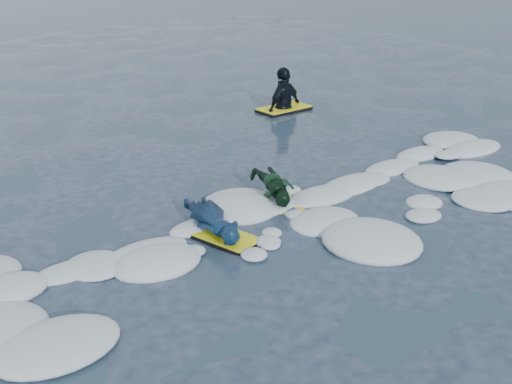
% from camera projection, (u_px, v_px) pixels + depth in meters
% --- Properties ---
extents(ground, '(120.00, 120.00, 0.00)m').
position_uv_depth(ground, '(326.00, 250.00, 8.19)').
color(ground, '#1A293F').
rests_on(ground, ground).
extents(foam_band, '(12.00, 3.10, 0.30)m').
position_uv_depth(foam_band, '(276.00, 223.00, 8.95)').
color(foam_band, silver).
rests_on(foam_band, ground).
extents(prone_woman_unit, '(0.78, 1.51, 0.36)m').
position_uv_depth(prone_woman_unit, '(215.00, 222.00, 8.54)').
color(prone_woman_unit, black).
rests_on(prone_woman_unit, ground).
extents(prone_child_unit, '(0.94, 1.24, 0.43)m').
position_uv_depth(prone_child_unit, '(276.00, 188.00, 9.56)').
color(prone_child_unit, black).
rests_on(prone_child_unit, ground).
extents(waiting_rider_unit, '(1.27, 0.74, 1.85)m').
position_uv_depth(waiting_rider_unit, '(284.00, 108.00, 14.56)').
color(waiting_rider_unit, black).
rests_on(waiting_rider_unit, ground).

